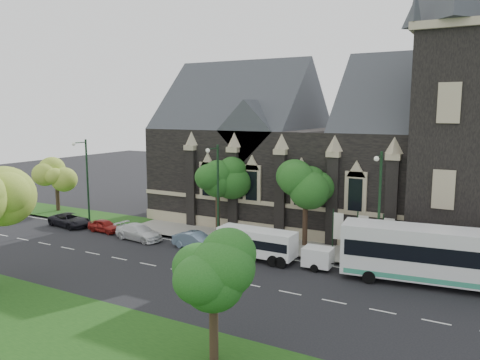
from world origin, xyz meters
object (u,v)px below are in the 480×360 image
Objects in this scene: tree_park_east at (218,267)px; tree_walk_left at (220,176)px; banner_flag_left at (336,229)px; tree_walk_far at (58,173)px; banner_flag_right at (386,235)px; tree_walk_right at (309,182)px; banner_flag_center at (361,232)px; car_far_white at (139,232)px; street_lamp_near at (379,204)px; car_far_black at (70,220)px; shuttle_bus at (257,242)px; box_trailer at (318,257)px; street_lamp_mid at (217,189)px; street_lamp_far at (86,177)px; car_far_red at (105,226)px; sedan at (196,241)px; tour_coach at (445,256)px.

tree_walk_left is (-11.97, 20.03, 1.12)m from tree_park_east.
banner_flag_left is (0.11, 18.32, -2.24)m from tree_park_east.
banner_flag_right is at bearing -1.77° from tree_walk_far.
tree_walk_right is 6.36m from banner_flag_center.
tree_walk_left is at bearing -39.44° from car_far_white.
tree_walk_right is at bearing 166.40° from banner_flag_right.
tree_park_east is 16.86m from street_lamp_near.
car_far_black is (-31.29, -3.41, -1.70)m from banner_flag_right.
street_lamp_near reaches higher than car_far_black.
shuttle_bus reaches higher than car_far_black.
street_lamp_mid is at bearing 168.54° from box_trailer.
street_lamp_far is (-26.18, 16.42, 0.49)m from tree_park_east.
street_lamp_mid is 2.25× the size of banner_flag_left.
tree_walk_far is 0.70× the size of street_lamp_near.
tree_walk_right is 0.87× the size of street_lamp_mid.
street_lamp_mid reaches higher than car_far_red.
tree_walk_right is 1.95× the size of banner_flag_right.
tree_walk_left is 9.68m from shuttle_bus.
shuttle_bus is (-7.36, -3.79, -0.94)m from banner_flag_center.
tree_park_east reaches higher than sedan.
street_lamp_mid is (23.82, -3.08, 0.49)m from tree_walk_far.
banner_flag_left is at bearing -8.02° from tree_walk_left.
street_lamp_near is at bearing -84.02° from car_far_red.
street_lamp_near is 3.34m from banner_flag_right.
street_lamp_near reaches higher than shuttle_bus.
shuttle_bus is (-5.25, 14.54, -3.17)m from tree_park_east.
car_far_white is at bearing -93.24° from car_far_red.
tree_walk_right reaches higher than banner_flag_left.
street_lamp_far is 1.82× the size of car_far_white.
street_lamp_near reaches higher than tree_walk_far.
banner_flag_center is 0.29× the size of tour_coach.
banner_flag_right is 0.90× the size of sedan.
sedan is at bearing -166.37° from banner_flag_right.
street_lamp_far is at bearing -28.13° from car_far_black.
street_lamp_near is at bearing -27.18° from banner_flag_left.
tree_walk_right is 4.92m from banner_flag_left.
banner_flag_right reaches higher than car_far_red.
sedan is at bearing -83.14° from car_far_white.
box_trailer is 11.05m from sedan.
tour_coach is at bearing -82.06° from car_far_white.
banner_flag_center is at bearing -73.23° from car_far_white.
sedan is at bearing 179.62° from shuttle_bus.
car_far_white is at bearing -16.96° from tree_walk_far.
banner_flag_left is at bearing -78.70° from car_far_red.
banner_flag_left is 12.03m from sedan.
tour_coach is (6.45, -2.82, -0.23)m from banner_flag_center.
street_lamp_far reaches higher than tree_walk_left.
box_trailer is 17.39m from car_far_white.
box_trailer is at bearing -83.28° from sedan.
tour_coach is 3.13× the size of sedan.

